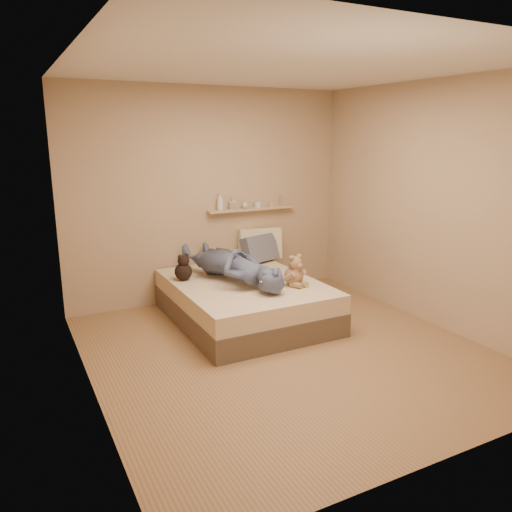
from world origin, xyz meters
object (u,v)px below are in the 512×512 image
dark_plush (183,269)px  person (232,264)px  teddy_bear (295,273)px  pillow_grey (260,249)px  wall_shelf (252,209)px  pillow_cream (260,244)px  bed (245,301)px  game_console (269,280)px

dark_plush → person: size_ratio=0.19×
teddy_bear → pillow_grey: 1.09m
pillow_grey → person: (-0.66, -0.59, 0.02)m
dark_plush → wall_shelf: wall_shelf is taller
teddy_bear → pillow_grey: size_ratio=0.69×
pillow_cream → bed: bearing=-127.1°
pillow_cream → person: bearing=-135.0°
person → pillow_grey: bearing=-149.5°
game_console → bed: bearing=91.8°
pillow_cream → pillow_grey: bearing=-117.6°
dark_plush → bed: bearing=-31.0°
pillow_cream → wall_shelf: bearing=134.4°
bed → wall_shelf: wall_shelf is taller
person → bed: bearing=126.3°
bed → pillow_grey: size_ratio=3.80×
teddy_bear → wall_shelf: wall_shelf is taller
game_console → teddy_bear: teddy_bear is taller
bed → teddy_bear: size_ratio=5.50×
pillow_grey → wall_shelf: wall_shelf is taller
pillow_cream → pillow_grey: pillow_cream is taller
pillow_cream → wall_shelf: size_ratio=0.46×
pillow_cream → dark_plush: bearing=-158.4°
pillow_grey → wall_shelf: 0.53m
bed → teddy_bear: (0.41, -0.39, 0.37)m
dark_plush → pillow_grey: (1.14, 0.34, 0.04)m
game_console → dark_plush: (-0.60, 0.90, -0.03)m
person → wall_shelf: size_ratio=1.31×
dark_plush → pillow_cream: size_ratio=0.55×
pillow_cream → game_console: bearing=-114.0°
pillow_cream → wall_shelf: wall_shelf is taller
teddy_bear → person: 0.71m
game_console → pillow_cream: (0.61, 1.37, 0.04)m
game_console → pillow_cream: size_ratio=0.35×
dark_plush → pillow_cream: pillow_cream is taller
person → wall_shelf: 1.14m
dark_plush → pillow_grey: size_ratio=0.61×
pillow_cream → person: 1.04m
game_console → wall_shelf: bearing=69.8°
dark_plush → pillow_cream: bearing=21.6°
person → wall_shelf: (0.66, 0.81, 0.46)m
pillow_cream → pillow_grey: 0.16m
teddy_bear → person: bearing=137.0°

